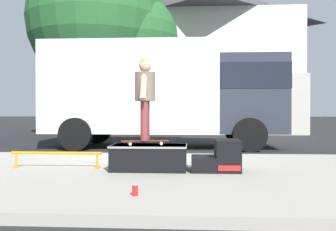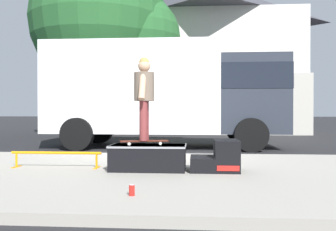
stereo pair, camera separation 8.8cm
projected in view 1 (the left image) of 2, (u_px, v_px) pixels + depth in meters
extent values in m
plane|color=black|center=(156.00, 156.00, 8.87)|extent=(140.00, 140.00, 0.00)
cube|color=gray|center=(139.00, 175.00, 5.87)|extent=(50.00, 5.00, 0.12)
cube|color=black|center=(149.00, 157.00, 5.98)|extent=(1.20, 0.67, 0.41)
cube|color=gray|center=(149.00, 146.00, 5.98)|extent=(1.22, 0.69, 0.03)
cube|color=black|center=(203.00, 163.00, 5.92)|extent=(0.38, 0.66, 0.22)
cube|color=black|center=(227.00, 155.00, 5.90)|extent=(0.38, 0.66, 0.49)
cube|color=red|center=(229.00, 168.00, 5.57)|extent=(0.34, 0.01, 0.08)
cylinder|color=orange|center=(56.00, 153.00, 6.20)|extent=(1.55, 0.04, 0.04)
cylinder|color=orange|center=(16.00, 160.00, 6.25)|extent=(0.04, 0.04, 0.25)
cube|color=orange|center=(16.00, 167.00, 6.25)|extent=(0.06, 0.28, 0.01)
cylinder|color=orange|center=(97.00, 161.00, 6.16)|extent=(0.04, 0.04, 0.25)
cube|color=orange|center=(97.00, 168.00, 6.16)|extent=(0.06, 0.28, 0.01)
cube|color=#4C1E14|center=(145.00, 141.00, 5.99)|extent=(0.81, 0.39, 0.02)
cylinder|color=silver|center=(159.00, 142.00, 6.12)|extent=(0.06, 0.04, 0.05)
cylinder|color=silver|center=(161.00, 143.00, 5.94)|extent=(0.06, 0.04, 0.05)
cylinder|color=silver|center=(129.00, 143.00, 6.03)|extent=(0.06, 0.04, 0.05)
cylinder|color=silver|center=(130.00, 144.00, 5.85)|extent=(0.06, 0.04, 0.05)
cylinder|color=brown|center=(146.00, 121.00, 6.06)|extent=(0.13, 0.13, 0.64)
cylinder|color=brown|center=(144.00, 121.00, 5.90)|extent=(0.13, 0.13, 0.64)
cylinder|color=#726051|center=(145.00, 87.00, 5.98)|extent=(0.33, 0.33, 0.47)
cylinder|color=tan|center=(147.00, 88.00, 6.18)|extent=(0.10, 0.28, 0.44)
cylinder|color=tan|center=(143.00, 87.00, 5.77)|extent=(0.10, 0.28, 0.44)
sphere|color=tan|center=(145.00, 66.00, 5.97)|extent=(0.21, 0.21, 0.21)
sphere|color=tan|center=(145.00, 62.00, 5.97)|extent=(0.17, 0.17, 0.17)
cylinder|color=red|center=(135.00, 190.00, 4.14)|extent=(0.07, 0.07, 0.12)
cylinder|color=silver|center=(135.00, 185.00, 4.14)|extent=(0.06, 0.06, 0.00)
cube|color=white|center=(133.00, 89.00, 11.10)|extent=(5.00, 2.35, 2.60)
cube|color=#282D38|center=(249.00, 95.00, 10.88)|extent=(1.90, 2.16, 2.20)
cube|color=black|center=(249.00, 79.00, 10.88)|extent=(1.92, 2.19, 0.70)
cylinder|color=black|center=(239.00, 130.00, 12.08)|extent=(0.90, 0.28, 0.90)
cylinder|color=black|center=(250.00, 135.00, 9.73)|extent=(0.90, 0.28, 0.90)
cylinder|color=black|center=(97.00, 130.00, 12.38)|extent=(0.90, 0.28, 0.90)
cylinder|color=black|center=(75.00, 134.00, 10.03)|extent=(0.90, 0.28, 0.90)
cylinder|color=brown|center=(97.00, 101.00, 16.14)|extent=(0.56, 0.56, 3.08)
sphere|color=#235628|center=(96.00, 21.00, 16.10)|extent=(5.94, 5.94, 5.94)
sphere|color=#235628|center=(133.00, 38.00, 16.01)|extent=(3.86, 3.86, 3.86)
cube|color=silver|center=(206.00, 78.00, 21.00)|extent=(9.00, 7.50, 6.00)
cube|color=#B2ADA3|center=(209.00, 104.00, 17.02)|extent=(9.00, 0.50, 2.80)
pyramid|color=#38383F|center=(206.00, 4.00, 20.95)|extent=(9.54, 7.95, 2.40)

